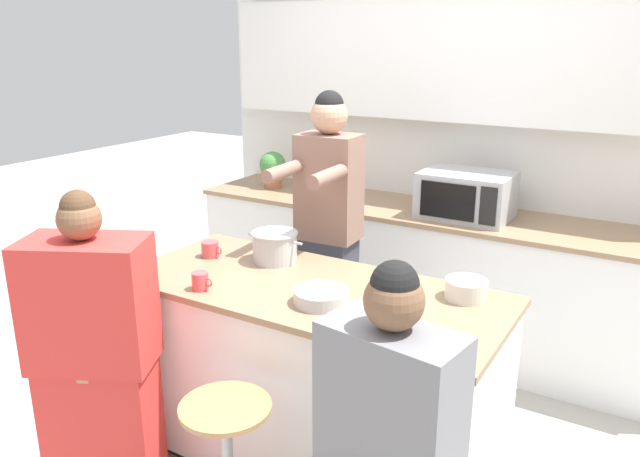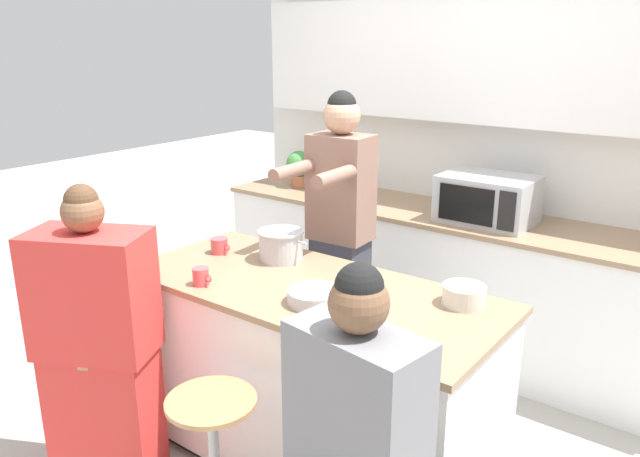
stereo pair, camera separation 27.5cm
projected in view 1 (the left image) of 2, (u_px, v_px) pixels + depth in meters
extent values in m
cube|color=silver|center=(455.00, 134.00, 4.12)|extent=(3.50, 0.06, 2.70)
cube|color=white|center=(454.00, 60.00, 3.89)|extent=(3.22, 0.16, 0.75)
cube|color=white|center=(428.00, 279.00, 4.10)|extent=(3.22, 0.61, 0.88)
cube|color=#937556|center=(432.00, 213.00, 3.97)|extent=(3.25, 0.64, 0.03)
cube|color=black|center=(312.00, 454.00, 3.02)|extent=(1.62, 0.65, 0.06)
cube|color=white|center=(312.00, 374.00, 2.89)|extent=(1.70, 0.73, 0.82)
cube|color=#937556|center=(311.00, 290.00, 2.77)|extent=(1.74, 0.77, 0.03)
cylinder|color=#B7BABC|center=(107.00, 423.00, 2.78)|extent=(0.04, 0.04, 0.61)
cylinder|color=tan|center=(100.00, 360.00, 2.68)|extent=(0.35, 0.35, 0.02)
cylinder|color=tan|center=(225.00, 408.00, 2.34)|extent=(0.35, 0.35, 0.02)
cube|color=#383842|center=(328.00, 314.00, 3.55)|extent=(0.29, 0.24, 0.91)
cube|color=#896656|center=(329.00, 187.00, 3.34)|extent=(0.33, 0.24, 0.57)
cylinder|color=#896656|center=(283.00, 171.00, 3.13)|extent=(0.09, 0.32, 0.07)
cylinder|color=#896656|center=(328.00, 176.00, 3.02)|extent=(0.09, 0.32, 0.07)
sphere|color=tan|center=(329.00, 115.00, 3.22)|extent=(0.21, 0.21, 0.19)
sphere|color=black|center=(329.00, 105.00, 3.21)|extent=(0.16, 0.16, 0.15)
cube|color=red|center=(104.00, 428.00, 2.74)|extent=(0.53, 0.44, 0.64)
cube|color=red|center=(89.00, 303.00, 2.56)|extent=(0.57, 0.48, 0.55)
sphere|color=brown|center=(79.00, 219.00, 2.45)|extent=(0.23, 0.23, 0.17)
sphere|color=#513823|center=(78.00, 207.00, 2.44)|extent=(0.19, 0.19, 0.14)
cube|color=slate|center=(390.00, 404.00, 1.90)|extent=(0.46, 0.28, 0.50)
sphere|color=brown|center=(394.00, 301.00, 1.80)|extent=(0.21, 0.21, 0.18)
sphere|color=black|center=(395.00, 285.00, 1.79)|extent=(0.16, 0.16, 0.14)
cylinder|color=#B7BABC|center=(275.00, 248.00, 3.06)|extent=(0.22, 0.22, 0.14)
cylinder|color=#B7BABC|center=(274.00, 233.00, 3.04)|extent=(0.23, 0.23, 0.01)
cylinder|color=#B7BABC|center=(253.00, 234.00, 3.11)|extent=(0.05, 0.01, 0.01)
cylinder|color=#B7BABC|center=(297.00, 243.00, 2.98)|extent=(0.05, 0.01, 0.01)
cylinder|color=#B7BABC|center=(321.00, 297.00, 2.59)|extent=(0.23, 0.23, 0.06)
cylinder|color=silver|center=(466.00, 289.00, 2.63)|extent=(0.18, 0.18, 0.08)
cylinder|color=#DB4C51|center=(210.00, 249.00, 3.13)|extent=(0.09, 0.09, 0.08)
torus|color=#DB4C51|center=(219.00, 250.00, 3.10)|extent=(0.04, 0.01, 0.04)
cylinder|color=#DB4C51|center=(200.00, 281.00, 2.72)|extent=(0.07, 0.07, 0.08)
torus|color=#DB4C51|center=(209.00, 282.00, 2.70)|extent=(0.04, 0.01, 0.04)
cube|color=#B2B5B7|center=(466.00, 195.00, 3.79)|extent=(0.53, 0.39, 0.28)
cube|color=black|center=(447.00, 201.00, 3.65)|extent=(0.33, 0.01, 0.21)
cube|color=black|center=(488.00, 206.00, 3.53)|extent=(0.10, 0.01, 0.22)
cylinder|color=#A86042|center=(273.00, 182.00, 4.56)|extent=(0.13, 0.13, 0.09)
sphere|color=#478942|center=(273.00, 165.00, 4.52)|extent=(0.19, 0.19, 0.19)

